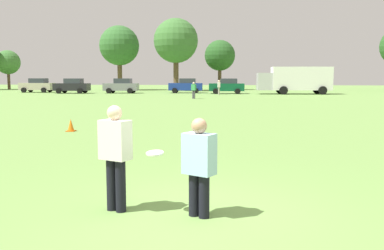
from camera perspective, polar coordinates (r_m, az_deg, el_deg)
The scene contains 17 objects.
ground_plane at distance 6.54m, azimuth 0.43°, elevation -12.18°, with size 185.21×185.21×0.00m, color #6B9347.
player_thrower at distance 6.62m, azimuth -10.41°, elevation -3.65°, with size 0.54×0.44×1.67m.
player_defender at distance 6.26m, azimuth 0.97°, elevation -5.14°, with size 0.54×0.46×1.50m.
frisbee at distance 6.42m, azimuth -5.09°, elevation -3.83°, with size 0.27×0.27×0.06m.
traffic_cone at distance 16.73m, azimuth -16.20°, elevation -0.05°, with size 0.32×0.32×0.48m.
parked_car_near_left at distance 58.00m, azimuth -20.35°, elevation 5.10°, with size 4.28×2.38×1.82m.
parked_car_mid_left at distance 53.59m, azimuth -16.01°, elevation 5.16°, with size 4.28×2.38×1.82m.
parked_car_center at distance 52.69m, azimuth -9.59°, elevation 5.31°, with size 4.28×2.38×1.82m.
parked_car_mid_right at distance 52.71m, azimuth -0.81°, elevation 5.40°, with size 4.28×2.38×1.82m.
parked_car_near_right at distance 50.62m, azimuth 4.79°, elevation 5.32°, with size 4.28×2.38×1.82m.
box_truck at distance 50.75m, azimuth 13.95°, elevation 6.09°, with size 8.61×3.28×3.18m.
bystander_sideline_watcher at distance 39.20m, azimuth 0.23°, elevation 4.89°, with size 0.49×0.43×1.56m.
bystander_far_jogger at distance 47.51m, azimuth 3.69°, elevation 5.27°, with size 0.33×0.49×1.67m.
tree_west_maple at distance 73.74m, azimuth -23.81°, elevation 7.82°, with size 3.83×3.83×6.23m.
tree_center_elm at distance 64.27m, azimuth -9.89°, elevation 10.60°, with size 5.90×5.90×9.59m.
tree_east_birch at distance 60.70m, azimuth -2.21°, elevation 11.38°, with size 6.33×6.33×10.28m.
tree_east_oak at distance 64.86m, azimuth 3.82°, elevation 9.43°, with size 4.67×4.67×7.59m.
Camera 1 is at (0.61, -6.16, 2.12)m, focal length 39.11 mm.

